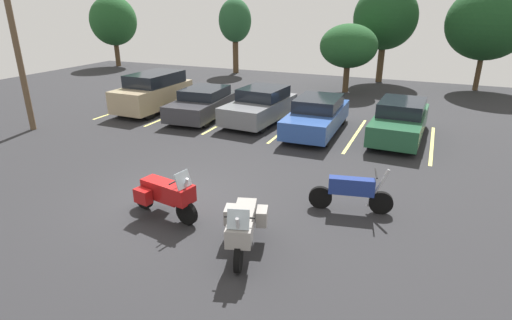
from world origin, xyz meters
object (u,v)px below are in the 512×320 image
object	(u,v)px
motorcycle_third	(243,225)
car_tan	(153,92)
car_blue	(317,115)
motorcycle_touring	(166,194)
car_charcoal	(203,103)
car_green	(400,120)
car_grey	(260,106)
utility_pole	(11,20)
motorcycle_second	(352,191)

from	to	relation	value
motorcycle_third	car_tan	xyz separation A→B (m)	(-9.39, 9.54, 0.29)
car_tan	car_blue	world-z (taller)	car_tan
motorcycle_touring	car_tan	xyz separation A→B (m)	(-6.98, 8.94, 0.29)
car_blue	motorcycle_touring	bearing A→B (deg)	-100.01
car_charcoal	car_green	size ratio (longest dim) A/B	0.93
car_charcoal	car_green	world-z (taller)	car_green
car_tan	car_charcoal	xyz separation A→B (m)	(2.95, -0.18, -0.26)
motorcycle_third	car_green	distance (m)	9.98
motorcycle_touring	car_grey	bearing A→B (deg)	97.99
car_grey	car_blue	distance (m)	2.84
motorcycle_third	car_charcoal	size ratio (longest dim) A/B	0.49
car_grey	utility_pole	bearing A→B (deg)	-149.59
motorcycle_third	car_blue	size ratio (longest dim) A/B	0.46
car_blue	motorcycle_third	bearing A→B (deg)	-84.40
utility_pole	motorcycle_touring	bearing A→B (deg)	-22.89
motorcycle_third	car_green	bearing A→B (deg)	76.44
car_green	motorcycle_second	bearing A→B (deg)	-94.54
car_blue	car_tan	bearing A→B (deg)	177.43
motorcycle_third	car_tan	bearing A→B (deg)	134.54
motorcycle_third	car_green	world-z (taller)	car_green
utility_pole	car_blue	bearing A→B (deg)	21.47
motorcycle_touring	car_blue	size ratio (longest dim) A/B	0.44
car_tan	utility_pole	distance (m)	6.58
car_green	motorcycle_third	bearing A→B (deg)	-103.56
car_charcoal	car_blue	world-z (taller)	car_blue
motorcycle_second	car_blue	size ratio (longest dim) A/B	0.44
car_charcoal	car_blue	size ratio (longest dim) A/B	0.94
motorcycle_second	car_charcoal	size ratio (longest dim) A/B	0.47
car_grey	car_green	bearing A→B (deg)	-0.09
car_grey	car_blue	size ratio (longest dim) A/B	0.92
car_blue	utility_pole	bearing A→B (deg)	-158.53
motorcycle_touring	car_tan	distance (m)	11.35
motorcycle_touring	motorcycle_second	xyz separation A→B (m)	(4.20, 2.16, -0.09)
car_green	car_tan	bearing A→B (deg)	-179.24
motorcycle_third	utility_pole	distance (m)	13.60
car_blue	car_green	distance (m)	3.28
car_tan	motorcycle_touring	bearing A→B (deg)	-52.02
motorcycle_touring	car_tan	world-z (taller)	car_tan
car_grey	car_blue	world-z (taller)	car_grey
motorcycle_third	motorcycle_second	bearing A→B (deg)	57.11
motorcycle_touring	utility_pole	distance (m)	11.26
motorcycle_second	motorcycle_third	xyz separation A→B (m)	(-1.79, -2.76, 0.08)
motorcycle_second	car_grey	world-z (taller)	car_grey
car_blue	car_green	size ratio (longest dim) A/B	0.99
motorcycle_third	car_grey	distance (m)	10.38
motorcycle_touring	car_charcoal	world-z (taller)	same
motorcycle_touring	motorcycle_third	xyz separation A→B (m)	(2.41, -0.60, -0.01)
motorcycle_third	utility_pole	xyz separation A→B (m)	(-12.17, 4.73, 3.81)
motorcycle_touring	car_green	bearing A→B (deg)	62.45
car_tan	car_green	distance (m)	11.73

